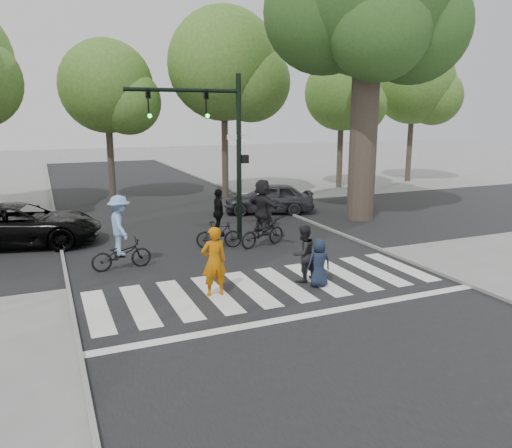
{
  "coord_description": "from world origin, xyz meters",
  "views": [
    {
      "loc": [
        -5.42,
        -10.78,
        4.64
      ],
      "look_at": [
        0.5,
        3.0,
        1.3
      ],
      "focal_mm": 35.0,
      "sensor_mm": 36.0,
      "label": 1
    }
  ],
  "objects_px": {
    "car_suv": "(20,225)",
    "car_grey": "(269,198)",
    "eucalyptus": "(368,3)",
    "pedestrian_child": "(319,263)",
    "cyclist_right": "(263,217)",
    "pedestrian_woman": "(214,261)",
    "cyclist_left": "(120,238)",
    "pedestrian_adult": "(303,254)",
    "traffic_signal": "(216,135)",
    "cyclist_mid": "(219,224)"
  },
  "relations": [
    {
      "from": "pedestrian_adult",
      "to": "cyclist_left",
      "type": "height_order",
      "value": "cyclist_left"
    },
    {
      "from": "eucalyptus",
      "to": "pedestrian_child",
      "type": "height_order",
      "value": "eucalyptus"
    },
    {
      "from": "pedestrian_adult",
      "to": "cyclist_left",
      "type": "xyz_separation_m",
      "value": [
        -4.51,
        3.16,
        0.18
      ]
    },
    {
      "from": "pedestrian_child",
      "to": "pedestrian_adult",
      "type": "distance_m",
      "value": 0.59
    },
    {
      "from": "eucalyptus",
      "to": "car_grey",
      "type": "bearing_deg",
      "value": 140.46
    },
    {
      "from": "eucalyptus",
      "to": "car_suv",
      "type": "height_order",
      "value": "eucalyptus"
    },
    {
      "from": "cyclist_right",
      "to": "car_suv",
      "type": "xyz_separation_m",
      "value": [
        -7.87,
        3.48,
        -0.31
      ]
    },
    {
      "from": "cyclist_left",
      "to": "cyclist_right",
      "type": "xyz_separation_m",
      "value": [
        5.01,
        0.76,
        0.09
      ]
    },
    {
      "from": "pedestrian_woman",
      "to": "car_suv",
      "type": "distance_m",
      "value": 8.83
    },
    {
      "from": "traffic_signal",
      "to": "car_suv",
      "type": "distance_m",
      "value": 7.68
    },
    {
      "from": "eucalyptus",
      "to": "car_grey",
      "type": "xyz_separation_m",
      "value": [
        -3.23,
        2.67,
        -8.36
      ]
    },
    {
      "from": "traffic_signal",
      "to": "pedestrian_adult",
      "type": "bearing_deg",
      "value": -82.05
    },
    {
      "from": "eucalyptus",
      "to": "pedestrian_child",
      "type": "bearing_deg",
      "value": -130.99
    },
    {
      "from": "cyclist_left",
      "to": "traffic_signal",
      "type": "bearing_deg",
      "value": 28.2
    },
    {
      "from": "pedestrian_adult",
      "to": "cyclist_right",
      "type": "height_order",
      "value": "cyclist_right"
    },
    {
      "from": "cyclist_mid",
      "to": "cyclist_right",
      "type": "xyz_separation_m",
      "value": [
        1.49,
        -0.4,
        0.21
      ]
    },
    {
      "from": "cyclist_right",
      "to": "pedestrian_woman",
      "type": "bearing_deg",
      "value": -128.25
    },
    {
      "from": "traffic_signal",
      "to": "cyclist_right",
      "type": "height_order",
      "value": "traffic_signal"
    },
    {
      "from": "pedestrian_woman",
      "to": "cyclist_right",
      "type": "bearing_deg",
      "value": -127.2
    },
    {
      "from": "pedestrian_woman",
      "to": "cyclist_left",
      "type": "xyz_separation_m",
      "value": [
        -1.87,
        3.22,
        0.07
      ]
    },
    {
      "from": "cyclist_left",
      "to": "eucalyptus",
      "type": "bearing_deg",
      "value": 17.7
    },
    {
      "from": "cyclist_left",
      "to": "car_grey",
      "type": "height_order",
      "value": "cyclist_left"
    },
    {
      "from": "cyclist_mid",
      "to": "cyclist_right",
      "type": "distance_m",
      "value": 1.56
    },
    {
      "from": "cyclist_right",
      "to": "car_suv",
      "type": "bearing_deg",
      "value": 156.17
    },
    {
      "from": "pedestrian_adult",
      "to": "eucalyptus",
      "type": "bearing_deg",
      "value": -151.75
    },
    {
      "from": "car_suv",
      "to": "car_grey",
      "type": "xyz_separation_m",
      "value": [
        10.6,
        1.94,
        -0.04
      ]
    },
    {
      "from": "eucalyptus",
      "to": "pedestrian_woman",
      "type": "relative_size",
      "value": 7.09
    },
    {
      "from": "pedestrian_woman",
      "to": "car_suv",
      "type": "relative_size",
      "value": 0.34
    },
    {
      "from": "pedestrian_woman",
      "to": "cyclist_left",
      "type": "height_order",
      "value": "cyclist_left"
    },
    {
      "from": "traffic_signal",
      "to": "cyclist_right",
      "type": "distance_m",
      "value": 3.33
    },
    {
      "from": "pedestrian_adult",
      "to": "cyclist_mid",
      "type": "height_order",
      "value": "cyclist_mid"
    },
    {
      "from": "cyclist_mid",
      "to": "car_suv",
      "type": "distance_m",
      "value": 7.08
    },
    {
      "from": "traffic_signal",
      "to": "cyclist_mid",
      "type": "height_order",
      "value": "traffic_signal"
    },
    {
      "from": "pedestrian_woman",
      "to": "car_suv",
      "type": "xyz_separation_m",
      "value": [
        -4.74,
        7.46,
        -0.16
      ]
    },
    {
      "from": "pedestrian_woman",
      "to": "car_grey",
      "type": "bearing_deg",
      "value": -120.91
    },
    {
      "from": "eucalyptus",
      "to": "cyclist_left",
      "type": "bearing_deg",
      "value": -162.3
    },
    {
      "from": "car_suv",
      "to": "car_grey",
      "type": "height_order",
      "value": "car_suv"
    },
    {
      "from": "pedestrian_woman",
      "to": "cyclist_left",
      "type": "relative_size",
      "value": 0.81
    },
    {
      "from": "car_grey",
      "to": "pedestrian_woman",
      "type": "bearing_deg",
      "value": -11.72
    },
    {
      "from": "eucalyptus",
      "to": "cyclist_mid",
      "type": "bearing_deg",
      "value": -162.56
    },
    {
      "from": "traffic_signal",
      "to": "eucalyptus",
      "type": "height_order",
      "value": "eucalyptus"
    },
    {
      "from": "eucalyptus",
      "to": "pedestrian_adult",
      "type": "xyz_separation_m",
      "value": [
        -6.45,
        -6.66,
        -8.27
      ]
    },
    {
      "from": "eucalyptus",
      "to": "car_grey",
      "type": "distance_m",
      "value": 9.36
    },
    {
      "from": "eucalyptus",
      "to": "pedestrian_child",
      "type": "xyz_separation_m",
      "value": [
        -6.26,
        -7.21,
        -8.41
      ]
    },
    {
      "from": "cyclist_left",
      "to": "car_grey",
      "type": "relative_size",
      "value": 0.54
    },
    {
      "from": "pedestrian_child",
      "to": "pedestrian_adult",
      "type": "height_order",
      "value": "pedestrian_adult"
    },
    {
      "from": "pedestrian_woman",
      "to": "cyclist_right",
      "type": "relative_size",
      "value": 0.76
    },
    {
      "from": "eucalyptus",
      "to": "car_suv",
      "type": "distance_m",
      "value": 16.16
    },
    {
      "from": "pedestrian_woman",
      "to": "car_suv",
      "type": "height_order",
      "value": "pedestrian_woman"
    },
    {
      "from": "eucalyptus",
      "to": "car_grey",
      "type": "relative_size",
      "value": 3.09
    }
  ]
}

